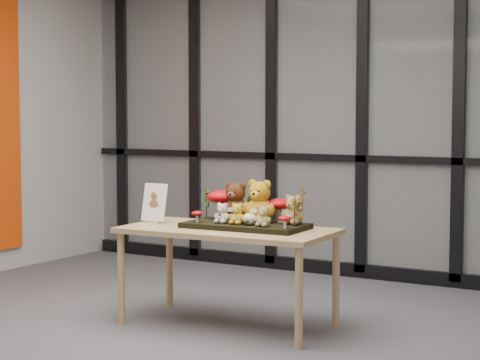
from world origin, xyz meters
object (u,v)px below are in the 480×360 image
Objects in this scene: mushroom_front_left at (197,216)px; mushroom_back_right at (279,209)px; bear_tan_back at (293,208)px; mushroom_front_right at (285,221)px; bear_white_bow at (222,212)px; bear_beige_small at (264,215)px; bear_pooh_yellow at (260,199)px; diorama_tray at (246,226)px; plush_cream_hedgehog at (250,219)px; bear_brown_medium at (236,199)px; sign_holder at (154,205)px; display_table at (228,238)px; bear_small_yellow at (237,213)px; mushroom_back_left at (221,203)px.

mushroom_back_right is at bearing 28.76° from mushroom_front_left.
mushroom_back_right is (-0.13, 0.04, -0.02)m from bear_tan_back.
mushroom_back_right reaches higher than mushroom_front_right.
mushroom_back_right reaches higher than bear_white_bow.
bear_beige_small reaches higher than mushroom_front_right.
mushroom_front_right is (0.29, -0.19, -0.11)m from bear_pooh_yellow.
mushroom_front_left is (-0.31, -0.13, 0.06)m from diorama_tray.
bear_pooh_yellow is 3.72× the size of plush_cream_hedgehog.
diorama_tray is 0.35m from bear_tan_back.
mushroom_back_right is at bearing 4.72° from bear_brown_medium.
bear_brown_medium is at bearing 170.08° from bear_pooh_yellow.
display_table is at bearing 1.63° from sign_holder.
sign_holder reaches higher than bear_small_yellow.
mushroom_back_right is at bearing 33.59° from diorama_tray.
mushroom_front_left is at bearing -154.70° from bear_pooh_yellow.
mushroom_back_left is at bearing 176.55° from bear_tan_back.
bear_brown_medium is 3.42× the size of plush_cream_hedgehog.
mushroom_front_right is at bearing -35.49° from bear_pooh_yellow.
bear_beige_small is 1.59× the size of mushroom_front_right.
bear_small_yellow is 0.10m from plush_cream_hedgehog.
bear_tan_back is 0.23m from mushroom_front_right.
bear_beige_small is at bearing -33.64° from bear_brown_medium.
sign_holder reaches higher than mushroom_back_left.
mushroom_back_right is at bearing 13.55° from sign_holder.
mushroom_front_right is at bearing 1.25° from mushroom_front_left.
mushroom_back_right is 1.92× the size of mushroom_front_right.
bear_beige_small is at bearing -10.90° from display_table.
bear_pooh_yellow is 1.09× the size of bear_brown_medium.
mushroom_back_right is at bearing 124.92° from mushroom_front_right.
bear_brown_medium is 0.55m from mushroom_front_right.
bear_pooh_yellow is 0.27m from bear_white_bow.
sign_holder is (-1.07, 0.04, 0.05)m from mushroom_front_right.
bear_pooh_yellow is at bearing 34.79° from bear_white_bow.
bear_tan_back is 0.66m from mushroom_front_left.
bear_tan_back is 0.23m from bear_beige_small.
bear_brown_medium is at bearing 52.73° from mushroom_front_left.
bear_beige_small is 0.91m from sign_holder.
bear_small_yellow is 1.05× the size of bear_beige_small.
bear_brown_medium is (-0.20, 0.02, -0.01)m from bear_pooh_yellow.
mushroom_front_right is (0.62, -0.22, -0.06)m from mushroom_back_left.
bear_tan_back is at bearing -2.71° from bear_brown_medium.
bear_beige_small is 0.50m from mushroom_back_left.
bear_beige_small is (0.30, -0.04, 0.18)m from display_table.
bear_white_bow reaches higher than bear_beige_small.
bear_tan_back is at bearing -0.50° from mushroom_back_left.
bear_brown_medium is at bearing 146.36° from bear_beige_small.
mushroom_back_left is (-0.34, 0.18, 0.07)m from plush_cream_hedgehog.
mushroom_front_right is at bearing -26.07° from bear_brown_medium.
bear_small_yellow is at bearing -153.10° from bear_tan_back.
bear_tan_back is at bearing 57.20° from bear_beige_small.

